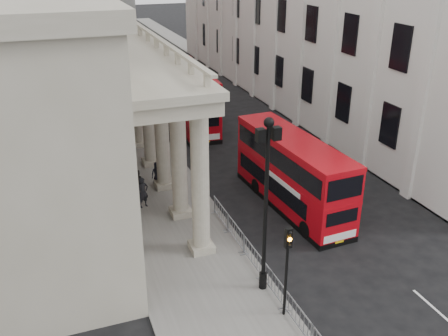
# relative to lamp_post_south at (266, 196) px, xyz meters

# --- Properties ---
(sidewalk_west) EXTENTS (6.00, 140.00, 0.12)m
(sidewalk_west) POSITION_rel_lamp_post_south_xyz_m (-2.40, 26.00, -4.85)
(sidewalk_west) COLOR slate
(sidewalk_west) RESTS_ON ground
(sidewalk_east) EXTENTS (3.00, 140.00, 0.12)m
(sidewalk_east) POSITION_rel_lamp_post_south_xyz_m (14.10, 26.00, -4.85)
(sidewalk_east) COLOR slate
(sidewalk_east) RESTS_ON ground
(kerb) EXTENTS (0.20, 140.00, 0.14)m
(kerb) POSITION_rel_lamp_post_south_xyz_m (0.55, 26.00, -4.84)
(kerb) COLOR slate
(kerb) RESTS_ON ground
(portico_building) EXTENTS (9.00, 28.00, 12.00)m
(portico_building) POSITION_rel_lamp_post_south_xyz_m (-9.90, 14.00, 1.09)
(portico_building) COLOR #9C9582
(portico_building) RESTS_ON ground
(lamp_post_south) EXTENTS (1.05, 0.44, 8.32)m
(lamp_post_south) POSITION_rel_lamp_post_south_xyz_m (0.00, 0.00, 0.00)
(lamp_post_south) COLOR black
(lamp_post_south) RESTS_ON sidewalk_west
(lamp_post_mid) EXTENTS (1.05, 0.44, 8.32)m
(lamp_post_mid) POSITION_rel_lamp_post_south_xyz_m (0.00, 16.00, 0.00)
(lamp_post_mid) COLOR black
(lamp_post_mid) RESTS_ON sidewalk_west
(lamp_post_north) EXTENTS (1.05, 0.44, 8.32)m
(lamp_post_north) POSITION_rel_lamp_post_south_xyz_m (0.00, 32.00, 0.00)
(lamp_post_north) COLOR black
(lamp_post_north) RESTS_ON sidewalk_west
(traffic_light) EXTENTS (0.28, 0.33, 4.30)m
(traffic_light) POSITION_rel_lamp_post_south_xyz_m (0.10, -2.02, -1.80)
(traffic_light) COLOR black
(traffic_light) RESTS_ON sidewalk_west
(crowd_barriers) EXTENTS (0.50, 18.75, 1.10)m
(crowd_barriers) POSITION_rel_lamp_post_south_xyz_m (0.25, -1.77, -4.24)
(crowd_barriers) COLOR gray
(crowd_barriers) RESTS_ON sidewalk_west
(bus_near) EXTENTS (3.07, 10.37, 4.42)m
(bus_near) POSITION_rel_lamp_post_south_xyz_m (5.02, 6.99, -2.60)
(bus_near) COLOR #B80812
(bus_near) RESTS_ON ground
(bus_far) EXTENTS (3.55, 11.66, 4.97)m
(bus_far) POSITION_rel_lamp_post_south_xyz_m (3.69, 24.07, -2.32)
(bus_far) COLOR #AA0710
(bus_far) RESTS_ON ground
(pedestrian_a) EXTENTS (0.81, 0.66, 1.93)m
(pedestrian_a) POSITION_rel_lamp_post_south_xyz_m (-3.56, 9.74, -3.83)
(pedestrian_a) COLOR black
(pedestrian_a) RESTS_ON sidewalk_west
(pedestrian_b) EXTENTS (1.16, 1.09, 1.90)m
(pedestrian_b) POSITION_rel_lamp_post_south_xyz_m (-3.68, 11.06, -3.84)
(pedestrian_b) COLOR black
(pedestrian_b) RESTS_ON sidewalk_west
(pedestrian_c) EXTENTS (0.78, 0.51, 1.58)m
(pedestrian_c) POSITION_rel_lamp_post_south_xyz_m (-2.03, 12.55, -4.00)
(pedestrian_c) COLOR black
(pedestrian_c) RESTS_ON sidewalk_west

